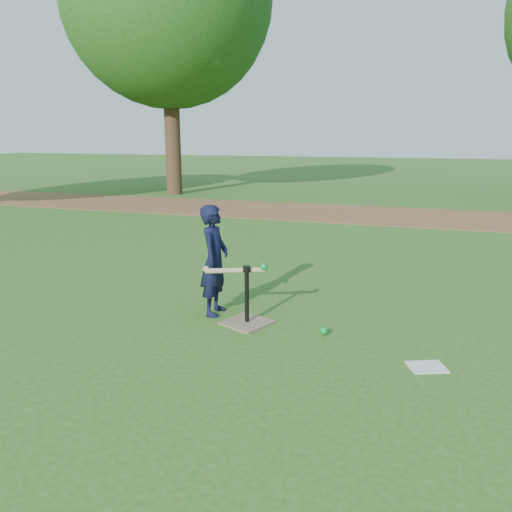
% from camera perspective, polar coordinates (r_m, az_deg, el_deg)
% --- Properties ---
extents(ground, '(80.00, 80.00, 0.00)m').
position_cam_1_polar(ground, '(5.46, -1.04, -6.69)').
color(ground, '#285116').
rests_on(ground, ground).
extents(dirt_strip, '(24.00, 3.00, 0.01)m').
position_cam_1_polar(dirt_strip, '(12.59, 10.28, 4.81)').
color(dirt_strip, brown).
rests_on(dirt_strip, ground).
extents(child, '(0.32, 0.46, 1.19)m').
position_cam_1_polar(child, '(5.34, -4.77, -0.50)').
color(child, black).
rests_on(child, ground).
extents(wiffle_ball_ground, '(0.08, 0.08, 0.08)m').
position_cam_1_polar(wiffle_ball_ground, '(4.96, 7.77, -8.48)').
color(wiffle_ball_ground, '#0B8131').
rests_on(wiffle_ball_ground, ground).
extents(clipboard, '(0.36, 0.33, 0.01)m').
position_cam_1_polar(clipboard, '(4.52, 18.94, -11.91)').
color(clipboard, silver).
rests_on(clipboard, ground).
extents(batting_tee, '(0.56, 0.56, 0.61)m').
position_cam_1_polar(batting_tee, '(5.17, -1.04, -6.58)').
color(batting_tee, '#7B644E').
rests_on(batting_tee, ground).
extents(swing_action, '(0.65, 0.28, 0.12)m').
position_cam_1_polar(swing_action, '(5.05, -2.08, -1.54)').
color(swing_action, tan).
rests_on(swing_action, ground).
extents(tree_left, '(6.40, 6.40, 9.08)m').
position_cam_1_polar(tree_left, '(17.17, -10.09, 26.84)').
color(tree_left, '#382316').
rests_on(tree_left, ground).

